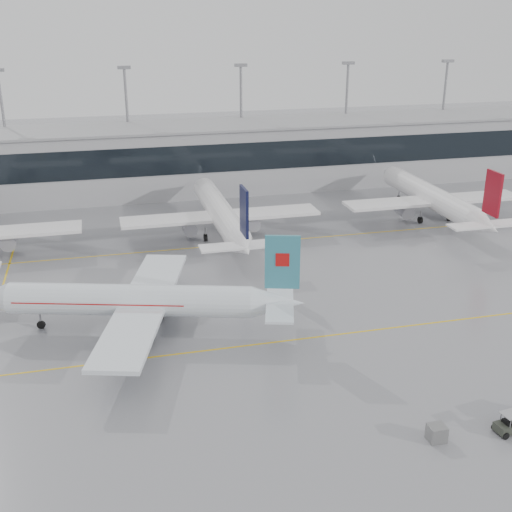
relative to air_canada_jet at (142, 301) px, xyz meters
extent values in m
plane|color=gray|center=(13.93, -5.93, -3.47)|extent=(320.00, 320.00, 0.00)
cube|color=yellow|center=(13.93, -5.93, -3.47)|extent=(120.00, 0.25, 0.01)
cube|color=yellow|center=(13.93, 24.07, -3.47)|extent=(120.00, 0.25, 0.01)
cube|color=#9D9DA1|center=(13.93, 56.07, 2.53)|extent=(180.00, 15.00, 12.00)
cube|color=black|center=(13.93, 48.52, 4.03)|extent=(180.00, 0.20, 5.00)
cube|color=gray|center=(13.93, 56.07, 8.73)|extent=(182.00, 16.00, 0.40)
cylinder|color=gray|center=(-19.07, 62.07, 7.53)|extent=(0.50, 0.50, 22.00)
cylinder|color=gray|center=(2.93, 62.07, 7.53)|extent=(0.50, 0.50, 22.00)
cube|color=gray|center=(2.93, 62.07, 18.83)|extent=(2.40, 1.00, 0.60)
cylinder|color=gray|center=(24.93, 62.07, 7.53)|extent=(0.50, 0.50, 22.00)
cube|color=gray|center=(24.93, 62.07, 18.83)|extent=(2.40, 1.00, 0.60)
cylinder|color=gray|center=(46.93, 62.07, 7.53)|extent=(0.50, 0.50, 22.00)
cube|color=gray|center=(46.93, 62.07, 18.83)|extent=(2.40, 1.00, 0.60)
cylinder|color=gray|center=(68.93, 62.07, 7.53)|extent=(0.50, 0.50, 22.00)
cube|color=gray|center=(68.93, 62.07, 18.83)|extent=(2.40, 1.00, 0.60)
cylinder|color=white|center=(-1.24, 0.37, 0.09)|extent=(25.58, 10.50, 3.37)
cone|color=white|center=(13.75, -4.06, 0.09)|extent=(6.32, 4.82, 3.37)
cube|color=white|center=(0.20, -0.06, -0.31)|extent=(12.67, 28.09, 0.45)
cube|color=white|center=(13.95, -4.12, 0.39)|extent=(5.72, 11.05, 0.25)
cube|color=teal|center=(14.14, -4.18, 4.65)|extent=(3.55, 1.36, 5.75)
cylinder|color=#9797A1|center=(-1.64, -4.52, -1.81)|extent=(4.05, 3.03, 2.10)
cylinder|color=#9797A1|center=(1.08, 4.69, -1.81)|extent=(4.05, 3.03, 2.10)
cylinder|color=gray|center=(-10.68, 3.15, -2.31)|extent=(0.20, 0.20, 1.43)
cylinder|color=black|center=(-10.68, 3.15, -3.02)|extent=(0.95, 0.54, 0.90)
cylinder|color=gray|center=(0.42, -2.83, -2.21)|extent=(0.24, 0.24, 1.43)
cylinder|color=black|center=(0.42, -2.83, -2.92)|extent=(1.18, 0.74, 1.10)
cylinder|color=gray|center=(1.89, 2.15, -2.21)|extent=(0.24, 0.24, 1.43)
cylinder|color=black|center=(1.89, 2.15, -2.92)|extent=(1.18, 0.74, 1.10)
cube|color=#B70F0F|center=(14.14, -4.18, 4.98)|extent=(1.47, 0.83, 1.40)
cube|color=#B70F0F|center=(-4.12, 1.22, 0.29)|extent=(18.23, 8.36, 0.12)
cylinder|color=#9797A1|center=(-16.27, 28.07, -1.57)|extent=(2.10, 3.60, 2.10)
cylinder|color=white|center=(13.93, 29.07, 0.33)|extent=(3.59, 27.36, 3.59)
cone|color=white|center=(13.93, 44.75, 0.33)|extent=(3.59, 4.00, 3.59)
cone|color=white|center=(13.93, 12.59, 0.33)|extent=(3.59, 5.60, 3.59)
cube|color=white|center=(13.93, 27.57, -0.07)|extent=(29.64, 5.00, 0.45)
cube|color=white|center=(13.93, 12.39, 0.63)|extent=(11.40, 2.80, 0.25)
cube|color=black|center=(13.93, 12.19, 5.18)|extent=(0.35, 3.60, 6.12)
cylinder|color=#9797A1|center=(9.13, 28.07, -1.57)|extent=(2.10, 3.60, 2.10)
cylinder|color=#9797A1|center=(18.73, 28.07, -1.57)|extent=(2.10, 3.60, 2.10)
cylinder|color=gray|center=(13.93, 39.75, -2.24)|extent=(0.20, 0.20, 1.56)
cylinder|color=black|center=(13.93, 39.75, -3.02)|extent=(0.30, 0.90, 0.90)
cylinder|color=gray|center=(11.33, 26.57, -2.14)|extent=(0.24, 0.24, 1.56)
cylinder|color=black|center=(11.33, 26.57, -2.92)|extent=(0.45, 1.10, 1.10)
cylinder|color=gray|center=(16.53, 26.57, -2.14)|extent=(0.24, 0.24, 1.56)
cylinder|color=black|center=(16.53, 26.57, -2.92)|extent=(0.45, 1.10, 1.10)
cylinder|color=white|center=(48.93, 29.07, 0.33)|extent=(3.59, 27.36, 3.59)
cone|color=white|center=(48.93, 44.75, 0.33)|extent=(3.59, 4.00, 3.59)
cone|color=white|center=(48.93, 12.59, 0.33)|extent=(3.59, 5.60, 3.59)
cube|color=white|center=(48.93, 27.57, -0.07)|extent=(29.64, 5.00, 0.45)
cube|color=white|center=(48.93, 12.39, 0.63)|extent=(11.40, 2.80, 0.25)
cube|color=maroon|center=(48.93, 12.19, 5.18)|extent=(0.35, 3.60, 6.12)
cylinder|color=#9797A1|center=(44.13, 28.07, -1.57)|extent=(2.10, 3.60, 2.10)
cylinder|color=#9797A1|center=(53.73, 28.07, -1.57)|extent=(2.10, 3.60, 2.10)
cylinder|color=gray|center=(48.93, 39.75, -2.24)|extent=(0.20, 0.20, 1.56)
cylinder|color=black|center=(48.93, 39.75, -3.02)|extent=(0.30, 0.90, 0.90)
cylinder|color=gray|center=(46.33, 26.57, -2.14)|extent=(0.24, 0.24, 1.56)
cylinder|color=black|center=(46.33, 26.57, -2.92)|extent=(0.45, 1.10, 1.10)
cylinder|color=gray|center=(51.53, 26.57, -2.14)|extent=(0.24, 0.24, 1.56)
cylinder|color=black|center=(51.53, 26.57, -2.92)|extent=(0.45, 1.10, 1.10)
cube|color=#2D3028|center=(27.34, -25.11, -2.92)|extent=(2.55, 1.61, 0.70)
cube|color=black|center=(27.04, -25.15, -2.47)|extent=(0.60, 0.86, 0.40)
cylinder|color=gray|center=(26.92, -25.72, -2.22)|extent=(0.08, 0.08, 0.90)
cylinder|color=gray|center=(26.77, -24.63, -2.22)|extent=(0.08, 0.08, 0.90)
cylinder|color=black|center=(26.53, -25.87, -3.17)|extent=(0.62, 0.28, 0.60)
cylinder|color=black|center=(26.36, -24.59, -3.17)|extent=(0.62, 0.28, 0.60)
cylinder|color=black|center=(28.14, -24.35, -3.17)|extent=(0.62, 0.28, 0.60)
cube|color=slate|center=(21.05, -24.66, -2.79)|extent=(1.38, 1.29, 1.37)
camera|label=1|loc=(-3.21, -62.39, 28.62)|focal=45.00mm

